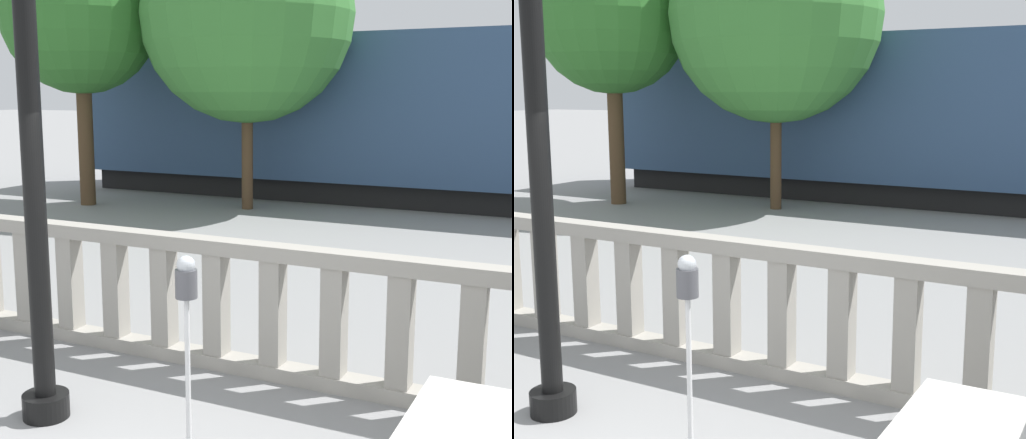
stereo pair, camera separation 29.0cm
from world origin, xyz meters
TOP-DOWN VIEW (x-y plane):
  - balustrade at (-0.00, 2.81)m, footprint 16.34×0.24m
  - lamppost at (-1.33, 1.23)m, footprint 0.38×0.38m
  - parking_meter at (-0.01, 1.33)m, footprint 0.16×0.16m
  - tree_left at (-4.69, 11.50)m, footprint 4.76×4.76m
  - tree_right at (-8.41, 10.38)m, footprint 3.64×3.64m

SIDE VIEW (x-z plane):
  - balustrade at x=0.00m, z-range 0.00..1.28m
  - parking_meter at x=-0.01m, z-range 0.44..1.93m
  - lamppost at x=-1.33m, z-range -0.01..6.04m
  - tree_left at x=-4.69m, z-range 0.97..7.69m
  - tree_right at x=-8.41m, z-range 1.28..7.52m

